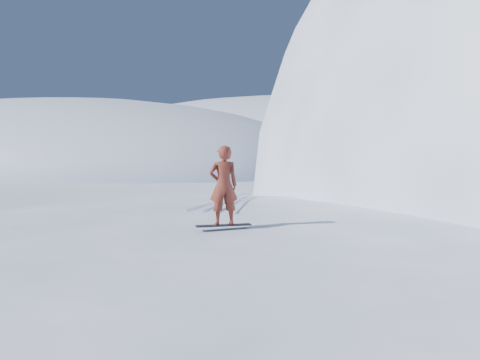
# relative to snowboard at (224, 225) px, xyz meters

# --- Properties ---
(ground) EXTENTS (400.00, 400.00, 0.00)m
(ground) POSITION_rel_snowboard_xyz_m (-0.64, 0.77, -2.41)
(ground) COLOR white
(ground) RESTS_ON ground
(near_ridge) EXTENTS (36.00, 28.00, 4.80)m
(near_ridge) POSITION_rel_snowboard_xyz_m (0.36, 3.77, -2.41)
(near_ridge) COLOR white
(near_ridge) RESTS_ON ground
(far_ridge_a) EXTENTS (120.00, 70.00, 28.00)m
(far_ridge_a) POSITION_rel_snowboard_xyz_m (-70.64, 60.77, -2.41)
(far_ridge_a) COLOR white
(far_ridge_a) RESTS_ON ground
(far_ridge_c) EXTENTS (140.00, 90.00, 36.00)m
(far_ridge_c) POSITION_rel_snowboard_xyz_m (-40.64, 110.77, -2.41)
(far_ridge_c) COLOR white
(far_ridge_c) RESTS_ON ground
(wind_bumps) EXTENTS (16.00, 14.40, 1.00)m
(wind_bumps) POSITION_rel_snowboard_xyz_m (-1.19, 2.88, -2.41)
(wind_bumps) COLOR white
(wind_bumps) RESTS_ON ground
(snowboard) EXTENTS (1.28, 1.08, 0.02)m
(snowboard) POSITION_rel_snowboard_xyz_m (0.00, 0.00, 0.00)
(snowboard) COLOR black
(snowboard) RESTS_ON near_ridge
(snowboarder) EXTENTS (0.87, 0.83, 2.01)m
(snowboarder) POSITION_rel_snowboard_xyz_m (0.00, 0.00, 1.02)
(snowboarder) COLOR maroon
(snowboarder) RESTS_ON snowboard
(vapor_plume) EXTENTS (8.57, 6.86, 6.00)m
(vapor_plume) POSITION_rel_snowboard_xyz_m (-56.99, 46.19, -2.41)
(vapor_plume) COLOR white
(vapor_plume) RESTS_ON ground
(board_tracks) EXTENTS (2.29, 5.98, 0.04)m
(board_tracks) POSITION_rel_snowboard_xyz_m (-2.18, 5.08, 0.01)
(board_tracks) COLOR silver
(board_tracks) RESTS_ON ground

